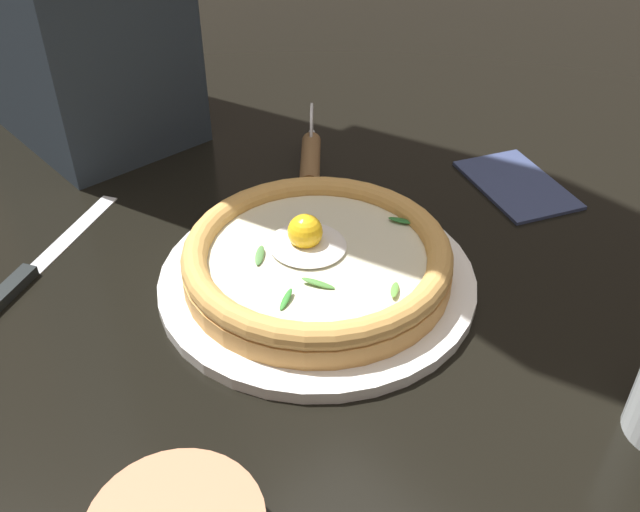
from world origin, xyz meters
TOP-DOWN VIEW (x-y plane):
  - ground_plane at (0.00, 0.00)m, footprint 2.40×2.40m
  - pizza_plate at (-0.01, 0.00)m, footprint 0.30×0.30m
  - pizza at (-0.01, 0.00)m, footprint 0.25×0.25m
  - pizza_cutter at (-0.16, 0.12)m, footprint 0.12×0.11m
  - table_knife at (-0.20, -0.21)m, footprint 0.14×0.20m
  - folded_napkin at (0.01, 0.29)m, footprint 0.16×0.13m

SIDE VIEW (x-z plane):
  - ground_plane at x=0.00m, z-range -0.03..0.00m
  - table_knife at x=-0.20m, z-range 0.00..0.01m
  - folded_napkin at x=0.01m, z-range 0.00..0.01m
  - pizza_plate at x=-0.01m, z-range 0.00..0.01m
  - pizza at x=-0.01m, z-range 0.00..0.06m
  - pizza_cutter at x=-0.16m, z-range 0.00..0.07m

